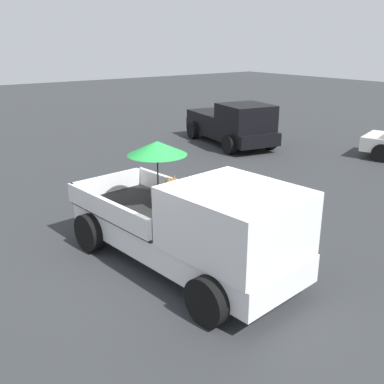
% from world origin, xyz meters
% --- Properties ---
extents(ground_plane, '(80.00, 80.00, 0.00)m').
position_xyz_m(ground_plane, '(0.00, 0.00, 0.00)').
color(ground_plane, '#2D3033').
extents(pickup_truck_main, '(5.22, 2.69, 2.26)m').
position_xyz_m(pickup_truck_main, '(0.44, 0.06, 0.97)').
color(pickup_truck_main, black).
rests_on(pickup_truck_main, ground).
extents(pickup_truck_far, '(5.05, 2.87, 1.80)m').
position_xyz_m(pickup_truck_far, '(-7.33, 7.84, 0.87)').
color(pickup_truck_far, black).
rests_on(pickup_truck_far, ground).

